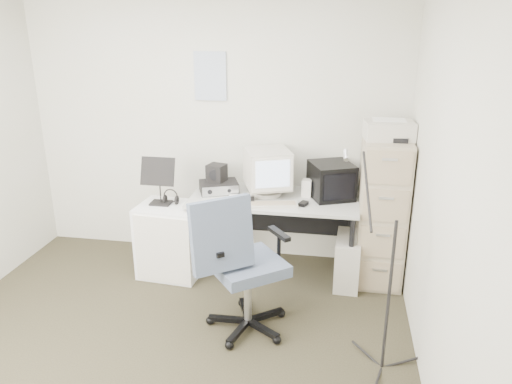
% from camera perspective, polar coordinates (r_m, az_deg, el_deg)
% --- Properties ---
extents(floor, '(3.60, 3.60, 0.01)m').
position_cam_1_polar(floor, '(3.75, -11.41, -18.38)').
color(floor, '#2C281A').
rests_on(floor, ground).
extents(wall_back, '(3.60, 0.02, 2.50)m').
position_cam_1_polar(wall_back, '(4.79, -4.80, 7.11)').
color(wall_back, silver).
rests_on(wall_back, ground).
extents(wall_right, '(0.02, 3.60, 2.50)m').
position_cam_1_polar(wall_right, '(2.98, 21.07, -1.93)').
color(wall_right, silver).
rests_on(wall_right, ground).
extents(wall_calendar, '(0.30, 0.02, 0.44)m').
position_cam_1_polar(wall_calendar, '(4.70, -5.25, 13.05)').
color(wall_calendar, white).
rests_on(wall_calendar, wall_back).
extents(filing_cabinet, '(0.40, 0.60, 1.30)m').
position_cam_1_polar(filing_cabinet, '(4.53, 14.14, -2.11)').
color(filing_cabinet, '#9E9884').
rests_on(filing_cabinet, floor).
extents(printer, '(0.43, 0.32, 0.15)m').
position_cam_1_polar(printer, '(4.30, 14.94, 6.82)').
color(printer, beige).
rests_on(printer, filing_cabinet).
extents(desk, '(1.50, 0.70, 0.73)m').
position_cam_1_polar(desk, '(4.63, 2.04, -4.86)').
color(desk, '#ABAB9E').
rests_on(desk, floor).
extents(crt_monitor, '(0.50, 0.51, 0.42)m').
position_cam_1_polar(crt_monitor, '(4.49, 1.32, 2.24)').
color(crt_monitor, beige).
rests_on(crt_monitor, desk).
extents(crt_tv, '(0.46, 0.47, 0.32)m').
position_cam_1_polar(crt_tv, '(4.49, 8.60, 1.32)').
color(crt_tv, black).
rests_on(crt_tv, desk).
extents(desk_speaker, '(0.10, 0.10, 0.16)m').
position_cam_1_polar(desk_speaker, '(4.50, 5.87, 0.43)').
color(desk_speaker, silver).
rests_on(desk_speaker, desk).
extents(keyboard, '(0.43, 0.23, 0.02)m').
position_cam_1_polar(keyboard, '(4.28, 2.00, -1.45)').
color(keyboard, beige).
rests_on(keyboard, desk).
extents(mouse, '(0.09, 0.11, 0.03)m').
position_cam_1_polar(mouse, '(4.31, 5.44, -1.34)').
color(mouse, black).
rests_on(mouse, desk).
extents(radio_receiver, '(0.41, 0.35, 0.10)m').
position_cam_1_polar(radio_receiver, '(4.62, -4.27, 0.59)').
color(radio_receiver, black).
rests_on(radio_receiver, desk).
extents(radio_speaker, '(0.19, 0.18, 0.16)m').
position_cam_1_polar(radio_speaker, '(4.62, -4.52, 2.22)').
color(radio_speaker, black).
rests_on(radio_speaker, radio_receiver).
extents(papers, '(0.25, 0.31, 0.02)m').
position_cam_1_polar(papers, '(4.38, -1.80, -0.98)').
color(papers, white).
rests_on(papers, desk).
extents(pc_tower, '(0.23, 0.48, 0.44)m').
position_cam_1_polar(pc_tower, '(4.55, 10.42, -7.66)').
color(pc_tower, beige).
rests_on(pc_tower, floor).
extents(office_chair, '(0.90, 0.90, 1.11)m').
position_cam_1_polar(office_chair, '(3.71, -0.97, -8.13)').
color(office_chair, slate).
rests_on(office_chair, floor).
extents(side_cart, '(0.58, 0.48, 0.67)m').
position_cam_1_polar(side_cart, '(4.65, -9.73, -5.41)').
color(side_cart, white).
rests_on(side_cart, floor).
extents(music_stand, '(0.34, 0.26, 0.45)m').
position_cam_1_polar(music_stand, '(4.50, -10.97, 1.32)').
color(music_stand, black).
rests_on(music_stand, side_cart).
extents(headphones, '(0.16, 0.16, 0.03)m').
position_cam_1_polar(headphones, '(4.55, -9.71, -0.76)').
color(headphones, black).
rests_on(headphones, side_cart).
extents(mic_stand, '(0.02, 0.02, 1.42)m').
position_cam_1_polar(mic_stand, '(3.34, 15.19, -9.10)').
color(mic_stand, black).
rests_on(mic_stand, floor).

